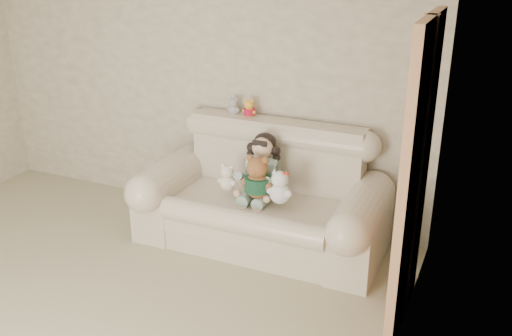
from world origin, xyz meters
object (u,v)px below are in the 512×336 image
object	(u,v)px
sofa	(261,190)
brown_teddy	(258,173)
seated_child	(263,165)
cream_teddy	(228,175)
white_cat	(280,184)

from	to	relation	value
sofa	brown_teddy	size ratio (longest dim) A/B	4.82
sofa	seated_child	size ratio (longest dim) A/B	3.66
seated_child	cream_teddy	world-z (taller)	seated_child
sofa	cream_teddy	xyz separation A→B (m)	(-0.27, -0.09, 0.12)
sofa	cream_teddy	size ratio (longest dim) A/B	7.58
seated_child	brown_teddy	bearing A→B (deg)	-84.21
brown_teddy	seated_child	bearing A→B (deg)	93.33
brown_teddy	cream_teddy	xyz separation A→B (m)	(-0.29, 0.03, -0.08)
seated_child	cream_teddy	size ratio (longest dim) A/B	2.07
sofa	white_cat	xyz separation A→B (m)	(0.23, -0.15, 0.16)
brown_teddy	cream_teddy	world-z (taller)	brown_teddy
brown_teddy	sofa	bearing A→B (deg)	93.92
brown_teddy	white_cat	size ratio (longest dim) A/B	1.28
white_cat	cream_teddy	size ratio (longest dim) A/B	1.23
seated_child	white_cat	world-z (taller)	seated_child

